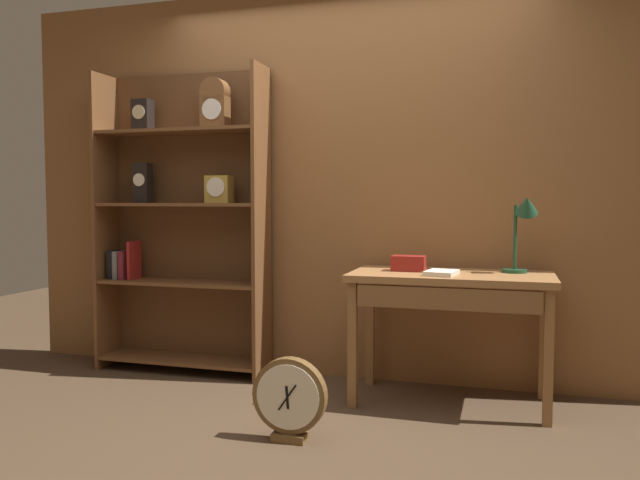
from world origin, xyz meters
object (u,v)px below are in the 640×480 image
object	(u,v)px
workbench	(450,291)
round_clock_large	(289,398)
open_repair_manual	(442,273)
toolbox_small	(409,263)
bookshelf	(183,218)
desk_lamp	(524,219)

from	to	relation	value
workbench	round_clock_large	distance (m)	1.16
workbench	open_repair_manual	xyz separation A→B (m)	(-0.04, -0.08, 0.11)
toolbox_small	round_clock_large	bearing A→B (deg)	-117.70
toolbox_small	open_repair_manual	size ratio (longest dim) A/B	0.89
bookshelf	desk_lamp	xyz separation A→B (m)	(2.25, -0.10, 0.01)
open_repair_manual	workbench	bearing A→B (deg)	69.77
open_repair_manual	round_clock_large	bearing A→B (deg)	-123.80
bookshelf	open_repair_manual	bearing A→B (deg)	-9.55
workbench	toolbox_small	xyz separation A→B (m)	(-0.25, 0.07, 0.15)
toolbox_small	round_clock_large	xyz separation A→B (m)	(-0.45, -0.86, -0.60)
bookshelf	round_clock_large	distance (m)	1.75
open_repair_manual	round_clock_large	size ratio (longest dim) A/B	0.53
desk_lamp	round_clock_large	bearing A→B (deg)	-140.19
desk_lamp	round_clock_large	size ratio (longest dim) A/B	1.14
bookshelf	desk_lamp	distance (m)	2.25
bookshelf	open_repair_manual	world-z (taller)	bookshelf
toolbox_small	bookshelf	bearing A→B (deg)	174.38
toolbox_small	open_repair_manual	bearing A→B (deg)	-34.87
bookshelf	desk_lamp	bearing A→B (deg)	-2.52
open_repair_manual	desk_lamp	bearing A→B (deg)	33.68
desk_lamp	toolbox_small	size ratio (longest dim) A/B	2.42
workbench	desk_lamp	distance (m)	0.59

